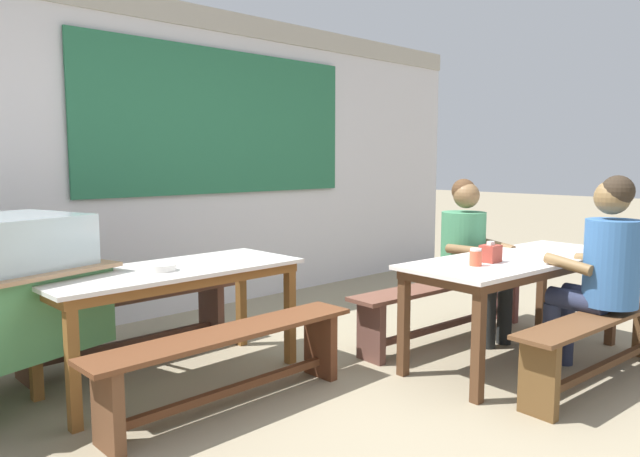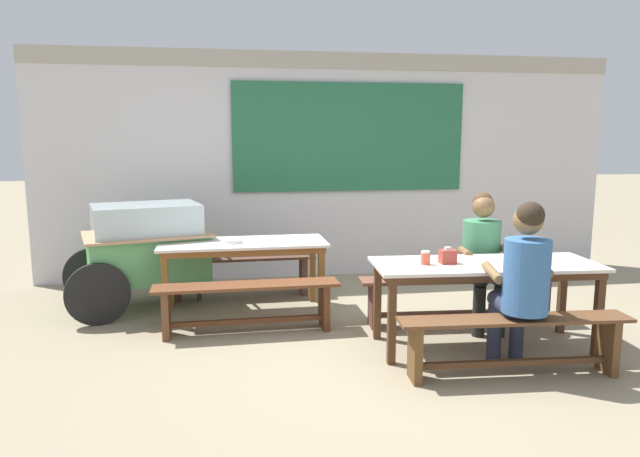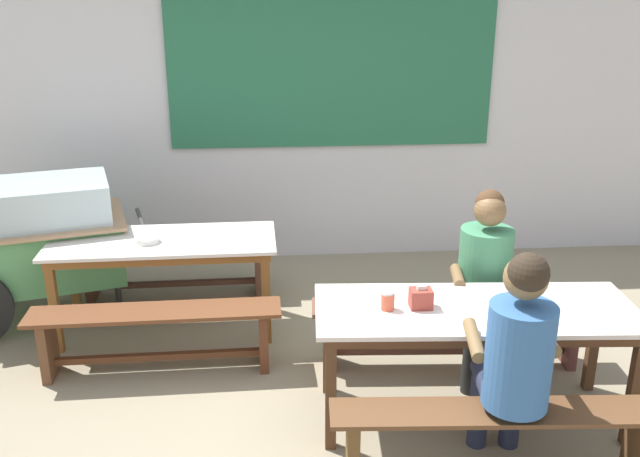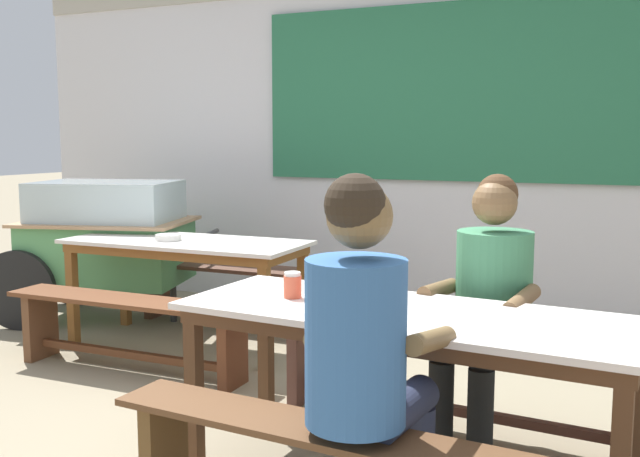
# 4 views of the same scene
# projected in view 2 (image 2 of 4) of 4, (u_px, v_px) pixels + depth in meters

# --- Properties ---
(ground_plane) EXTENTS (40.00, 40.00, 0.00)m
(ground_plane) POSITION_uv_depth(u_px,v_px,m) (389.00, 347.00, 4.80)
(ground_plane) COLOR gray
(backdrop_wall) EXTENTS (7.20, 0.23, 2.75)m
(backdrop_wall) POSITION_uv_depth(u_px,v_px,m) (333.00, 161.00, 7.16)
(backdrop_wall) COLOR silver
(backdrop_wall) RESTS_ON ground_plane
(dining_table_far) EXTENTS (1.64, 0.70, 0.72)m
(dining_table_far) POSITION_uv_depth(u_px,v_px,m) (243.00, 249.00, 5.65)
(dining_table_far) COLOR silver
(dining_table_far) RESTS_ON ground_plane
(dining_table_near) EXTENTS (1.87, 0.80, 0.72)m
(dining_table_near) POSITION_uv_depth(u_px,v_px,m) (485.00, 271.00, 4.71)
(dining_table_near) COLOR white
(dining_table_near) RESTS_ON ground_plane
(bench_far_back) EXTENTS (1.62, 0.34, 0.45)m
(bench_far_back) POSITION_uv_depth(u_px,v_px,m) (241.00, 269.00, 6.29)
(bench_far_back) COLOR brown
(bench_far_back) RESTS_ON ground_plane
(bench_far_front) EXTENTS (1.66, 0.32, 0.45)m
(bench_far_front) POSITION_uv_depth(u_px,v_px,m) (247.00, 300.00, 5.12)
(bench_far_front) COLOR brown
(bench_far_front) RESTS_ON ground_plane
(bench_near_back) EXTENTS (1.88, 0.39, 0.45)m
(bench_near_back) POSITION_uv_depth(u_px,v_px,m) (459.00, 292.00, 5.35)
(bench_near_back) COLOR brown
(bench_near_back) RESTS_ON ground_plane
(bench_near_front) EXTENTS (1.72, 0.36, 0.45)m
(bench_near_front) POSITION_uv_depth(u_px,v_px,m) (514.00, 338.00, 4.17)
(bench_near_front) COLOR brown
(bench_near_front) RESTS_ON ground_plane
(food_cart) EXTENTS (1.74, 1.21, 1.07)m
(food_cart) POSITION_uv_depth(u_px,v_px,m) (145.00, 245.00, 5.84)
(food_cart) COLOR #57A05F
(food_cart) RESTS_ON ground_plane
(person_near_front) EXTENTS (0.47, 0.55, 1.30)m
(person_near_front) POSITION_uv_depth(u_px,v_px,m) (523.00, 277.00, 4.17)
(person_near_front) COLOR #272D46
(person_near_front) RESTS_ON ground_plane
(person_right_near_table) EXTENTS (0.50, 0.59, 1.24)m
(person_right_near_table) POSITION_uv_depth(u_px,v_px,m) (483.00, 251.00, 5.24)
(person_right_near_table) COLOR black
(person_right_near_table) RESTS_ON ground_plane
(tissue_box) EXTENTS (0.12, 0.10, 0.14)m
(tissue_box) POSITION_uv_depth(u_px,v_px,m) (448.00, 256.00, 4.66)
(tissue_box) COLOR #9D3A2E
(tissue_box) RESTS_ON dining_table_near
(condiment_jar) EXTENTS (0.08, 0.08, 0.11)m
(condiment_jar) POSITION_uv_depth(u_px,v_px,m) (425.00, 258.00, 4.62)
(condiment_jar) COLOR #D45538
(condiment_jar) RESTS_ON dining_table_near
(soup_bowl) EXTENTS (0.17, 0.17, 0.04)m
(soup_bowl) POSITION_uv_depth(u_px,v_px,m) (233.00, 241.00, 5.56)
(soup_bowl) COLOR silver
(soup_bowl) RESTS_ON dining_table_far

